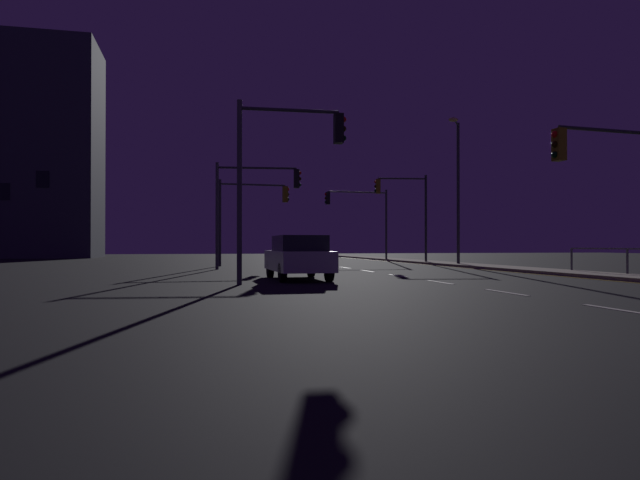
% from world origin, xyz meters
% --- Properties ---
extents(ground_plane, '(112.00, 112.00, 0.00)m').
position_xyz_m(ground_plane, '(0.00, 17.50, 0.00)').
color(ground_plane, black).
rests_on(ground_plane, ground).
extents(sidewalk_right, '(2.08, 77.00, 0.14)m').
position_xyz_m(sidewalk_right, '(7.32, 17.50, 0.07)').
color(sidewalk_right, '#9E937F').
rests_on(sidewalk_right, ground).
extents(lane_markings_center, '(0.14, 50.00, 0.01)m').
position_xyz_m(lane_markings_center, '(0.00, 21.00, 0.01)').
color(lane_markings_center, silver).
rests_on(lane_markings_center, ground).
extents(lane_edge_line, '(0.14, 53.00, 0.01)m').
position_xyz_m(lane_edge_line, '(6.03, 22.50, 0.01)').
color(lane_edge_line, gold).
rests_on(lane_edge_line, ground).
extents(car, '(1.90, 4.43, 1.57)m').
position_xyz_m(car, '(-4.29, 15.57, 0.82)').
color(car, silver).
rests_on(car, ground).
extents(traffic_light_far_center, '(5.11, 0.48, 5.44)m').
position_xyz_m(traffic_light_far_center, '(4.45, 37.22, 4.03)').
color(traffic_light_far_center, '#38383D').
rests_on(traffic_light_far_center, sidewalk_right).
extents(traffic_light_near_left, '(4.19, 0.43, 5.04)m').
position_xyz_m(traffic_light_near_left, '(-4.72, 28.65, 3.57)').
color(traffic_light_near_left, '#38383D').
rests_on(traffic_light_near_left, ground).
extents(traffic_light_mid_right, '(4.26, 0.55, 4.82)m').
position_xyz_m(traffic_light_mid_right, '(4.59, 10.52, 3.57)').
color(traffic_light_mid_right, '#38383D').
rests_on(traffic_light_mid_right, sidewalk_right).
extents(traffic_light_far_right, '(4.32, 0.72, 5.40)m').
position_xyz_m(traffic_light_far_right, '(-5.02, 24.13, 3.83)').
color(traffic_light_far_right, '#4C4C51').
rests_on(traffic_light_far_right, ground).
extents(traffic_light_overhead_east, '(3.49, 0.74, 5.73)m').
position_xyz_m(traffic_light_overhead_east, '(5.49, 30.40, 4.14)').
color(traffic_light_overhead_east, '#2D3033').
rests_on(traffic_light_overhead_east, sidewalk_right).
extents(traffic_light_near_right, '(3.48, 0.38, 5.75)m').
position_xyz_m(traffic_light_near_right, '(-5.13, 13.26, 4.01)').
color(traffic_light_near_right, '#4C4C51').
rests_on(traffic_light_near_right, ground).
extents(street_lamp_median, '(1.53, 2.03, 8.32)m').
position_xyz_m(street_lamp_median, '(7.02, 25.84, 5.11)').
color(street_lamp_median, '#38383D').
rests_on(street_lamp_median, sidewalk_right).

